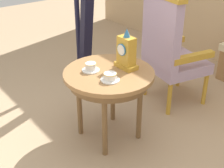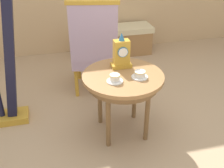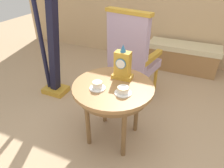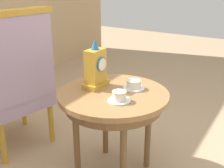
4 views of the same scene
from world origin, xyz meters
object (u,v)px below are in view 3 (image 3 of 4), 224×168
object	(u,v)px
teacup_left	(97,86)
window_bench	(182,57)
side_table	(113,92)
harp	(50,42)
armchair	(132,54)
teacup_right	(123,91)
mantel_clock	(123,65)

from	to	relation	value
teacup_left	window_bench	distance (m)	2.11
side_table	harp	xyz separation A→B (m)	(-1.04, 0.45, 0.18)
teacup_left	armchair	distance (m)	0.94
side_table	window_bench	size ratio (longest dim) A/B	0.66
teacup_left	teacup_right	world-z (taller)	teacup_left
side_table	armchair	size ratio (longest dim) A/B	0.65
teacup_left	mantel_clock	xyz separation A→B (m)	(0.13, 0.26, 0.10)
armchair	teacup_left	bearing A→B (deg)	-89.75
mantel_clock	harp	size ratio (longest dim) A/B	0.18
mantel_clock	harp	xyz separation A→B (m)	(-1.06, 0.29, -0.03)
teacup_right	mantel_clock	size ratio (longest dim) A/B	0.44
teacup_left	side_table	bearing A→B (deg)	45.32
armchair	side_table	bearing A→B (deg)	-82.57
teacup_left	teacup_right	size ratio (longest dim) A/B	0.97
teacup_left	mantel_clock	bearing A→B (deg)	63.75
teacup_right	window_bench	distance (m)	2.04
harp	armchair	bearing A→B (deg)	22.04
teacup_left	teacup_right	bearing A→B (deg)	4.77
side_table	teacup_right	world-z (taller)	teacup_right
mantel_clock	window_bench	distance (m)	1.85
teacup_right	armchair	bearing A→B (deg)	104.46
mantel_clock	armchair	bearing A→B (deg)	101.26
side_table	teacup_left	bearing A→B (deg)	-134.68
teacup_right	harp	xyz separation A→B (m)	(-1.17, 0.54, 0.08)
teacup_left	harp	world-z (taller)	harp
side_table	armchair	xyz separation A→B (m)	(-0.11, 0.83, 0.03)
window_bench	armchair	bearing A→B (deg)	-117.11
side_table	harp	size ratio (longest dim) A/B	0.41
window_bench	mantel_clock	bearing A→B (deg)	-103.27
teacup_left	harp	xyz separation A→B (m)	(-0.94, 0.56, 0.08)
teacup_left	window_bench	xyz separation A→B (m)	(0.54, 1.99, -0.44)
mantel_clock	teacup_right	bearing A→B (deg)	-67.20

